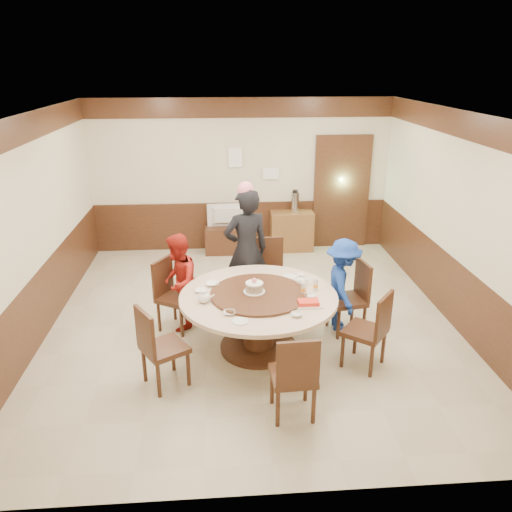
{
  "coord_description": "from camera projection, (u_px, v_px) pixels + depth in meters",
  "views": [
    {
      "loc": [
        -0.41,
        -6.14,
        3.38
      ],
      "look_at": [
        0.03,
        -0.32,
        1.1
      ],
      "focal_mm": 35.0,
      "sensor_mm": 36.0,
      "label": 1
    }
  ],
  "objects": [
    {
      "name": "room",
      "position": [
        253.0,
        248.0,
        6.59
      ],
      "size": [
        6.0,
        6.04,
        2.84
      ],
      "color": "#BFB599",
      "rests_on": "ground"
    },
    {
      "name": "banquet_table",
      "position": [
        258.0,
        311.0,
        6.11
      ],
      "size": [
        1.92,
        1.92,
        0.78
      ],
      "color": "#402214",
      "rests_on": "ground"
    },
    {
      "name": "chair_0",
      "position": [
        348.0,
        310.0,
        6.62
      ],
      "size": [
        0.52,
        0.51,
        0.97
      ],
      "rotation": [
        0.0,
        0.0,
        1.75
      ],
      "color": "#402214",
      "rests_on": "ground"
    },
    {
      "name": "chair_1",
      "position": [
        270.0,
        283.0,
        7.41
      ],
      "size": [
        0.44,
        0.45,
        0.97
      ],
      "rotation": [
        0.0,
        0.0,
        3.13
      ],
      "color": "#402214",
      "rests_on": "ground"
    },
    {
      "name": "chair_2",
      "position": [
        176.0,
        307.0,
        6.69
      ],
      "size": [
        0.61,
        0.6,
        0.97
      ],
      "rotation": [
        0.0,
        0.0,
        4.18
      ],
      "color": "#402214",
      "rests_on": "ground"
    },
    {
      "name": "chair_3",
      "position": [
        164.0,
        360.0,
        5.51
      ],
      "size": [
        0.61,
        0.61,
        0.97
      ],
      "rotation": [
        0.0,
        0.0,
        5.27
      ],
      "color": "#402214",
      "rests_on": "ground"
    },
    {
      "name": "chair_4",
      "position": [
        293.0,
        389.0,
        5.02
      ],
      "size": [
        0.46,
        0.47,
        0.97
      ],
      "rotation": [
        0.0,
        0.0,
        6.34
      ],
      "color": "#402214",
      "rests_on": "ground"
    },
    {
      "name": "chair_5",
      "position": [
        365.0,
        343.0,
        5.84
      ],
      "size": [
        0.62,
        0.62,
        0.97
      ],
      "rotation": [
        0.0,
        0.0,
        7.17
      ],
      "color": "#402214",
      "rests_on": "ground"
    },
    {
      "name": "person_standing",
      "position": [
        246.0,
        251.0,
        7.02
      ],
      "size": [
        0.75,
        0.6,
        1.8
      ],
      "primitive_type": "imported",
      "rotation": [
        0.0,
        0.0,
        3.43
      ],
      "color": "black",
      "rests_on": "ground"
    },
    {
      "name": "person_red",
      "position": [
        178.0,
        282.0,
        6.6
      ],
      "size": [
        0.55,
        0.68,
        1.31
      ],
      "primitive_type": "imported",
      "rotation": [
        0.0,
        0.0,
        4.62
      ],
      "color": "#A41D15",
      "rests_on": "ground"
    },
    {
      "name": "person_blue",
      "position": [
        342.0,
        285.0,
        6.57
      ],
      "size": [
        0.49,
        0.83,
        1.26
      ],
      "primitive_type": "imported",
      "rotation": [
        0.0,
        0.0,
        1.54
      ],
      "color": "#183B9E",
      "rests_on": "ground"
    },
    {
      "name": "birthday_cake",
      "position": [
        254.0,
        287.0,
        6.01
      ],
      "size": [
        0.26,
        0.26,
        0.18
      ],
      "color": "white",
      "rests_on": "banquet_table"
    },
    {
      "name": "teapot_left",
      "position": [
        204.0,
        298.0,
        5.82
      ],
      "size": [
        0.17,
        0.15,
        0.13
      ],
      "primitive_type": "ellipsoid",
      "color": "white",
      "rests_on": "banquet_table"
    },
    {
      "name": "teapot_right",
      "position": [
        302.0,
        281.0,
        6.27
      ],
      "size": [
        0.17,
        0.15,
        0.13
      ],
      "primitive_type": "ellipsoid",
      "color": "white",
      "rests_on": "banquet_table"
    },
    {
      "name": "bowl_0",
      "position": [
        212.0,
        284.0,
        6.28
      ],
      "size": [
        0.16,
        0.16,
        0.04
      ],
      "primitive_type": "imported",
      "color": "white",
      "rests_on": "banquet_table"
    },
    {
      "name": "bowl_1",
      "position": [
        296.0,
        314.0,
        5.52
      ],
      "size": [
        0.13,
        0.13,
        0.04
      ],
      "primitive_type": "imported",
      "color": "white",
      "rests_on": "banquet_table"
    },
    {
      "name": "bowl_2",
      "position": [
        229.0,
        313.0,
        5.56
      ],
      "size": [
        0.14,
        0.14,
        0.03
      ],
      "primitive_type": "imported",
      "color": "white",
      "rests_on": "banquet_table"
    },
    {
      "name": "bowl_3",
      "position": [
        310.0,
        296.0,
        5.95
      ],
      "size": [
        0.14,
        0.14,
        0.04
      ],
      "primitive_type": "imported",
      "color": "white",
      "rests_on": "banquet_table"
    },
    {
      "name": "bowl_4",
      "position": [
        201.0,
        291.0,
        6.1
      ],
      "size": [
        0.14,
        0.14,
        0.03
      ],
      "primitive_type": "imported",
      "color": "white",
      "rests_on": "banquet_table"
    },
    {
      "name": "saucer_near",
      "position": [
        240.0,
        321.0,
        5.4
      ],
      "size": [
        0.18,
        0.18,
        0.01
      ],
      "primitive_type": "cylinder",
      "color": "white",
      "rests_on": "banquet_table"
    },
    {
      "name": "saucer_far",
      "position": [
        290.0,
        277.0,
        6.52
      ],
      "size": [
        0.18,
        0.18,
        0.01
      ],
      "primitive_type": "cylinder",
      "color": "white",
      "rests_on": "banquet_table"
    },
    {
      "name": "shrimp_platter",
      "position": [
        308.0,
        303.0,
        5.76
      ],
      "size": [
        0.3,
        0.2,
        0.06
      ],
      "color": "white",
      "rests_on": "banquet_table"
    },
    {
      "name": "bottle_0",
      "position": [
        303.0,
        289.0,
        6.0
      ],
      "size": [
        0.06,
        0.06,
        0.16
      ],
      "primitive_type": "cylinder",
      "color": "white",
      "rests_on": "banquet_table"
    },
    {
      "name": "bottle_1",
      "position": [
        316.0,
        285.0,
        6.1
      ],
      "size": [
        0.06,
        0.06,
        0.16
      ],
      "primitive_type": "cylinder",
      "color": "white",
      "rests_on": "banquet_table"
    },
    {
      "name": "tv_stand",
      "position": [
        228.0,
        239.0,
        9.41
      ],
      "size": [
        0.85,
        0.45,
        0.5
      ],
      "primitive_type": "cube",
      "color": "#402214",
      "rests_on": "ground"
    },
    {
      "name": "television",
      "position": [
        227.0,
        216.0,
        9.24
      ],
      "size": [
        0.75,
        0.13,
        0.43
      ],
      "primitive_type": "imported",
      "rotation": [
        0.0,
        0.0,
        3.18
      ],
      "color": "gray",
      "rests_on": "tv_stand"
    },
    {
      "name": "side_cabinet",
      "position": [
        292.0,
        231.0,
        9.48
      ],
      "size": [
        0.8,
        0.4,
        0.75
      ],
      "primitive_type": "cube",
      "color": "brown",
      "rests_on": "ground"
    },
    {
      "name": "thermos",
      "position": [
        295.0,
        202.0,
        9.28
      ],
      "size": [
        0.15,
        0.15,
        0.38
      ],
      "primitive_type": "cylinder",
      "color": "silver",
      "rests_on": "side_cabinet"
    },
    {
      "name": "notice_left",
      "position": [
        235.0,
        158.0,
        9.07
      ],
      "size": [
        0.25,
        0.0,
        0.35
      ],
      "primitive_type": "cube",
      "color": "white",
      "rests_on": "room"
    },
    {
      "name": "notice_right",
      "position": [
        271.0,
        173.0,
        9.22
      ],
      "size": [
        0.3,
        0.0,
        0.22
      ],
      "primitive_type": "cube",
      "color": "white",
      "rests_on": "room"
    }
  ]
}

